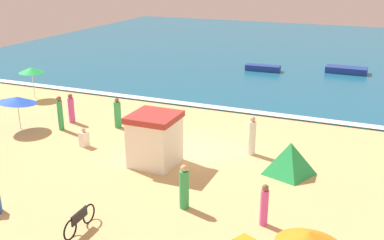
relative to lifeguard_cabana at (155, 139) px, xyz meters
The scene contains 18 objects.
ground_plane 3.07m from the lifeguard_cabana, 64.12° to the left, with size 60.00×60.00×0.00m, color #D8B775.
ocean_water 30.58m from the lifeguard_cabana, 87.69° to the left, with size 60.00×44.00×0.10m, color #196084.
wave_breaker_foam 8.99m from the lifeguard_cabana, 82.08° to the left, with size 57.00×0.70×0.01m, color white.
lifeguard_cabana is the anchor object (origin of this frame).
beach_umbrella_1 10.11m from the lifeguard_cabana, 39.66° to the right, with size 1.90×1.92×2.28m.
beach_umbrella_2 14.00m from the lifeguard_cabana, 152.91° to the left, with size 2.33×2.33×2.14m.
beach_umbrella_3 9.07m from the lifeguard_cabana, behind, with size 2.95×2.96×1.98m.
beach_tent 6.01m from the lifeguard_cabana, 12.05° to the left, with size 2.25×2.16×1.49m.
parked_bicycle 5.91m from the lifeguard_cabana, 89.05° to the right, with size 0.11×1.82×0.76m.
beachgoer_0 7.74m from the lifeguard_cabana, 155.21° to the left, with size 0.43×0.43×1.70m.
beachgoer_1 6.61m from the lifeguard_cabana, 27.96° to the right, with size 0.35×0.35×1.56m.
beachgoer_2 7.10m from the lifeguard_cabana, 163.61° to the left, with size 0.39×0.39×1.92m.
beachgoer_4 4.66m from the lifeguard_cabana, 36.44° to the left, with size 0.50×0.50×1.90m.
beachgoer_5 4.18m from the lifeguard_cabana, 47.91° to the right, with size 0.51×0.51×1.76m.
beachgoer_6 4.35m from the lifeguard_cabana, behind, with size 0.47×0.47×0.96m.
beachgoer_9 5.44m from the lifeguard_cabana, 139.51° to the left, with size 0.53×0.53×1.71m.
small_boat_0 22.76m from the lifeguard_cabana, 73.40° to the left, with size 3.27×1.42×0.50m.
small_boat_1 19.93m from the lifeguard_cabana, 90.13° to the left, with size 2.90×1.01×0.48m.
Camera 1 is at (7.61, -19.34, 8.71)m, focal length 42.36 mm.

